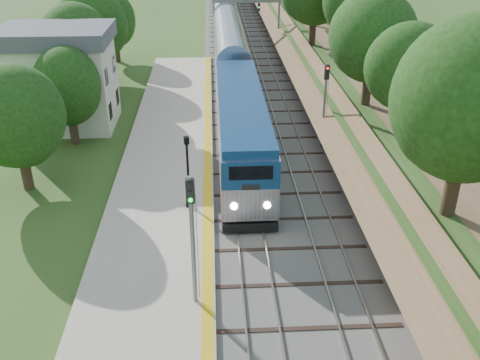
{
  "coord_description": "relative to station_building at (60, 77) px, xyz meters",
  "views": [
    {
      "loc": [
        -1.9,
        -12.27,
        16.37
      ],
      "look_at": [
        -0.5,
        13.89,
        2.8
      ],
      "focal_mm": 40.0,
      "sensor_mm": 36.0,
      "label": 1
    }
  ],
  "objects": [
    {
      "name": "signal_farside",
      "position": [
        20.2,
        -5.73,
        -0.12
      ],
      "size": [
        0.35,
        0.27,
        6.3
      ],
      "color": "slate",
      "rests_on": "ground"
    },
    {
      "name": "trackbed",
      "position": [
        16.0,
        30.0,
        -4.02
      ],
      "size": [
        9.5,
        170.0,
        0.28
      ],
      "color": "#4C4944",
      "rests_on": "ground"
    },
    {
      "name": "embankment",
      "position": [
        24.35,
        30.0,
        -2.14
      ],
      "size": [
        10.64,
        170.0,
        11.7
      ],
      "color": "brown",
      "rests_on": "ground"
    },
    {
      "name": "signal_gantry",
      "position": [
        16.47,
        24.99,
        0.73
      ],
      "size": [
        8.4,
        0.38,
        6.2
      ],
      "color": "slate",
      "rests_on": "ground"
    },
    {
      "name": "trees_behind_platform",
      "position": [
        2.83,
        -9.33,
        0.44
      ],
      "size": [
        7.82,
        53.32,
        7.21
      ],
      "color": "#332316",
      "rests_on": "ground"
    },
    {
      "name": "platform",
      "position": [
        8.8,
        -14.0,
        -3.9
      ],
      "size": [
        6.4,
        68.0,
        0.38
      ],
      "primitive_type": "cube",
      "color": "#AEA48C",
      "rests_on": "ground"
    },
    {
      "name": "lamppost_far",
      "position": [
        10.57,
        -14.67,
        -1.72
      ],
      "size": [
        0.44,
        0.44,
        4.46
      ],
      "color": "black",
      "rests_on": "platform"
    },
    {
      "name": "train",
      "position": [
        14.0,
        34.33,
        -1.7
      ],
      "size": [
        3.18,
        105.73,
        4.68
      ],
      "color": "black",
      "rests_on": "trackbed"
    },
    {
      "name": "yellow_stripe",
      "position": [
        11.65,
        -14.0,
        -3.7
      ],
      "size": [
        0.55,
        68.0,
        0.01
      ],
      "primitive_type": "cube",
      "color": "gold",
      "rests_on": "platform"
    },
    {
      "name": "signal_platform",
      "position": [
        11.1,
        -23.18,
        0.16
      ],
      "size": [
        0.37,
        0.29,
        6.3
      ],
      "color": "slate",
      "rests_on": "platform"
    },
    {
      "name": "station_building",
      "position": [
        0.0,
        0.0,
        0.0
      ],
      "size": [
        8.6,
        6.6,
        8.0
      ],
      "color": "beige",
      "rests_on": "ground"
    }
  ]
}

